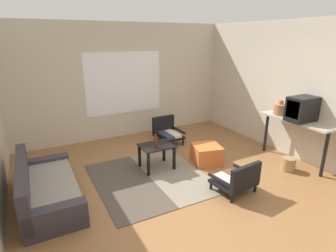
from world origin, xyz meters
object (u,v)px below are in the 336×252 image
(coffee_table, at_px, (157,150))
(armchair_by_window, at_px, (167,132))
(clay_vase, at_px, (280,109))
(wicker_basket, at_px, (288,164))
(ottoman_orange, at_px, (206,154))
(crt_television, at_px, (302,109))
(armchair_striped_foreground, at_px, (237,179))
(couch, at_px, (45,189))
(console_shelf, at_px, (295,125))
(glass_bottle, at_px, (156,142))

(coffee_table, distance_m, armchair_by_window, 1.34)
(armchair_by_window, height_order, clay_vase, clay_vase)
(armchair_by_window, distance_m, wicker_basket, 2.66)
(armchair_by_window, bearing_deg, wicker_basket, -59.83)
(ottoman_orange, xyz_separation_m, crt_television, (1.46, -0.86, 0.93))
(armchair_striped_foreground, xyz_separation_m, crt_television, (1.69, 0.26, 0.87))
(couch, bearing_deg, console_shelf, -10.20)
(armchair_by_window, distance_m, crt_television, 2.86)
(coffee_table, xyz_separation_m, armchair_by_window, (0.79, 1.08, -0.09))
(ottoman_orange, relative_size, crt_television, 0.96)
(wicker_basket, bearing_deg, couch, 166.09)
(couch, height_order, glass_bottle, glass_bottle)
(console_shelf, xyz_separation_m, crt_television, (-0.00, -0.10, 0.34))
(wicker_basket, bearing_deg, armchair_striped_foreground, -174.02)
(crt_television, xyz_separation_m, clay_vase, (0.00, 0.47, -0.11))
(coffee_table, distance_m, console_shelf, 2.67)
(ottoman_orange, bearing_deg, glass_bottle, 170.98)
(couch, distance_m, glass_bottle, 1.92)
(ottoman_orange, bearing_deg, crt_television, -30.50)
(crt_television, distance_m, clay_vase, 0.49)
(couch, bearing_deg, armchair_by_window, 25.36)
(console_shelf, height_order, wicker_basket, console_shelf)
(armchair_by_window, distance_m, clay_vase, 2.48)
(console_shelf, bearing_deg, glass_bottle, 159.55)
(console_shelf, bearing_deg, armchair_by_window, 128.53)
(coffee_table, bearing_deg, glass_bottle, -125.42)
(clay_vase, bearing_deg, console_shelf, -90.00)
(ottoman_orange, height_order, console_shelf, console_shelf)
(armchair_striped_foreground, relative_size, ottoman_orange, 1.32)
(armchair_by_window, relative_size, armchair_striped_foreground, 0.89)
(armchair_striped_foreground, bearing_deg, armchair_by_window, 89.10)
(armchair_striped_foreground, height_order, glass_bottle, glass_bottle)
(wicker_basket, bearing_deg, armchair_by_window, 120.17)
(armchair_striped_foreground, bearing_deg, clay_vase, 23.53)
(armchair_striped_foreground, xyz_separation_m, console_shelf, (1.69, 0.36, 0.53))
(clay_vase, distance_m, wicker_basket, 1.10)
(armchair_by_window, xyz_separation_m, crt_television, (1.65, -2.17, 0.84))
(clay_vase, xyz_separation_m, wicker_basket, (-0.32, -0.59, -0.87))
(clay_vase, distance_m, glass_bottle, 2.59)
(armchair_striped_foreground, relative_size, glass_bottle, 2.75)
(couch, xyz_separation_m, armchair_by_window, (2.72, 1.29, 0.06))
(wicker_basket, bearing_deg, glass_bottle, 152.18)
(armchair_striped_foreground, bearing_deg, wicker_basket, 5.98)
(ottoman_orange, height_order, crt_television, crt_television)
(ottoman_orange, distance_m, crt_television, 1.94)
(couch, bearing_deg, wicker_basket, -13.91)
(armchair_by_window, xyz_separation_m, ottoman_orange, (0.19, -1.31, -0.09))
(couch, relative_size, crt_television, 3.33)
(couch, bearing_deg, glass_bottle, 4.27)
(couch, relative_size, console_shelf, 1.25)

